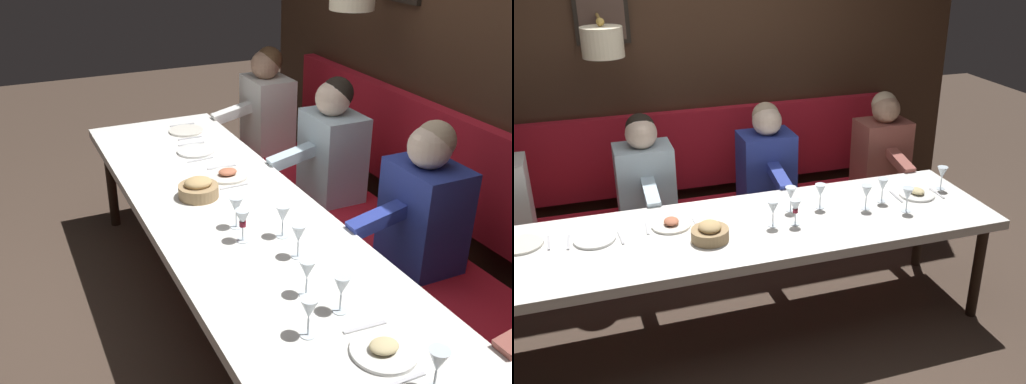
{
  "view_description": "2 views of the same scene",
  "coord_description": "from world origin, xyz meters",
  "views": [
    {
      "loc": [
        -1.03,
        -2.56,
        2.16
      ],
      "look_at": [
        0.05,
        -0.19,
        0.92
      ],
      "focal_mm": 41.75,
      "sensor_mm": 36.0,
      "label": 1
    },
    {
      "loc": [
        -3.07,
        0.85,
        2.37
      ],
      "look_at": [
        0.05,
        -0.19,
        0.92
      ],
      "focal_mm": 41.45,
      "sensor_mm": 36.0,
      "label": 2
    }
  ],
  "objects": [
    {
      "name": "place_setting_0",
      "position": [
        0.14,
        0.41,
        0.75
      ],
      "size": [
        0.24,
        0.31,
        0.05
      ],
      "color": "silver",
      "rests_on": "dining_table"
    },
    {
      "name": "wine_glass_7",
      "position": [
        -0.01,
        -0.82,
        0.86
      ],
      "size": [
        0.07,
        0.07,
        0.16
      ],
      "color": "silver",
      "rests_on": "dining_table"
    },
    {
      "name": "wine_glass_1",
      "position": [
        -0.07,
        -0.31,
        0.86
      ],
      "size": [
        0.07,
        0.07,
        0.16
      ],
      "color": "silver",
      "rests_on": "dining_table"
    },
    {
      "name": "place_setting_2",
      "position": [
        0.06,
        -1.25,
        0.75
      ],
      "size": [
        0.24,
        0.31,
        0.05
      ],
      "color": "silver",
      "rests_on": "dining_table"
    },
    {
      "name": "banquette_bench",
      "position": [
        0.89,
        0.0,
        0.23
      ],
      "size": [
        0.52,
        3.38,
        0.45
      ],
      "primitive_type": "cube",
      "color": "red",
      "rests_on": "ground_plane"
    },
    {
      "name": "place_setting_1",
      "position": [
        0.17,
        1.25,
        0.75
      ],
      "size": [
        0.24,
        0.31,
        0.01
      ],
      "color": "silver",
      "rests_on": "dining_table"
    },
    {
      "name": "wine_glass_4",
      "position": [
        0.12,
        -0.35,
        0.86
      ],
      "size": [
        0.07,
        0.07,
        0.16
      ],
      "color": "silver",
      "rests_on": "dining_table"
    },
    {
      "name": "wine_glass_0",
      "position": [
        -0.05,
        -0.18,
        0.86
      ],
      "size": [
        0.07,
        0.07,
        0.16
      ],
      "color": "silver",
      "rests_on": "dining_table"
    },
    {
      "name": "place_setting_3",
      "position": [
        0.1,
        0.86,
        0.75
      ],
      "size": [
        0.24,
        0.32,
        0.01
      ],
      "color": "silver",
      "rests_on": "dining_table"
    },
    {
      "name": "dining_table",
      "position": [
        0.0,
        0.0,
        0.68
      ],
      "size": [
        0.9,
        3.18,
        0.74
      ],
      "color": "silver",
      "rests_on": "ground_plane"
    },
    {
      "name": "back_wall_panel",
      "position": [
        1.46,
        0.01,
        1.36
      ],
      "size": [
        0.59,
        4.58,
        2.9
      ],
      "color": "#382316",
      "rests_on": "ground_plane"
    },
    {
      "name": "wine_glass_6",
      "position": [
        0.11,
        -1.46,
        0.86
      ],
      "size": [
        0.07,
        0.07,
        0.16
      ],
      "color": "silver",
      "rests_on": "dining_table"
    },
    {
      "name": "wine_glass_3",
      "position": [
        -0.13,
        -1.05,
        0.86
      ],
      "size": [
        0.07,
        0.07,
        0.16
      ],
      "color": "silver",
      "rests_on": "dining_table"
    },
    {
      "name": "ground_plane",
      "position": [
        0.0,
        0.0,
        0.0
      ],
      "size": [
        12.0,
        12.0,
        0.0
      ],
      "primitive_type": "plane",
      "color": "#423328"
    },
    {
      "name": "bread_bowl",
      "position": [
        -0.1,
        0.22,
        0.79
      ],
      "size": [
        0.22,
        0.22,
        0.12
      ],
      "color": "#9E7F56",
      "rests_on": "dining_table"
    },
    {
      "name": "diner_middle",
      "position": [
        0.88,
        0.46,
        0.82
      ],
      "size": [
        0.6,
        0.4,
        0.79
      ],
      "color": "silver",
      "rests_on": "banquette_bench"
    },
    {
      "name": "diner_near",
      "position": [
        0.88,
        -0.44,
        0.82
      ],
      "size": [
        0.6,
        0.4,
        0.79
      ],
      "color": "#283893",
      "rests_on": "banquette_bench"
    },
    {
      "name": "diner_far",
      "position": [
        0.88,
        1.43,
        0.82
      ],
      "size": [
        0.6,
        0.4,
        0.79
      ],
      "color": "white",
      "rests_on": "banquette_bench"
    },
    {
      "name": "wine_glass_5",
      "position": [
        0.05,
        -0.97,
        0.86
      ],
      "size": [
        0.07,
        0.07,
        0.16
      ],
      "color": "silver",
      "rests_on": "dining_table"
    },
    {
      "name": "wine_glass_2",
      "position": [
        0.1,
        -0.55,
        0.86
      ],
      "size": [
        0.07,
        0.07,
        0.16
      ],
      "color": "silver",
      "rests_on": "dining_table"
    }
  ]
}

